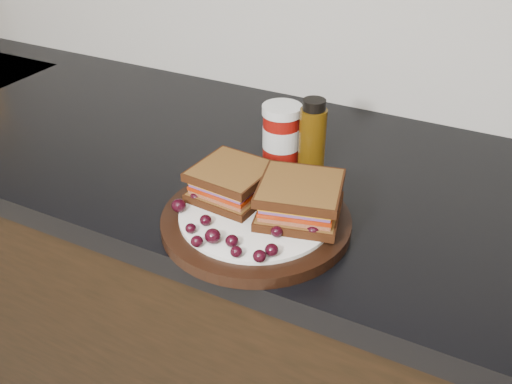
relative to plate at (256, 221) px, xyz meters
The scene contains 29 objects.
base_cabinets 0.51m from the plate, 79.52° to the left, with size 3.96×0.58×0.86m, color black.
countertop 0.18m from the plate, 79.52° to the left, with size 3.98×0.60×0.04m, color black.
plate is the anchor object (origin of this frame).
sandwich_left 0.07m from the plate, 155.78° to the left, with size 0.11×0.11×0.05m, color brown, non-canonical shape.
sandwich_right 0.08m from the plate, 22.81° to the left, with size 0.12×0.12×0.05m, color brown, non-canonical shape.
grape_0 0.12m from the plate, 154.86° to the right, with size 0.02×0.02×0.02m, color black.
grape_1 0.08m from the plate, 129.78° to the right, with size 0.02×0.02×0.02m, color black.
grape_2 0.11m from the plate, 124.45° to the right, with size 0.02×0.02×0.01m, color black.
grape_3 0.11m from the plate, 107.65° to the right, with size 0.02×0.02×0.02m, color black.
grape_4 0.10m from the plate, 102.29° to the right, with size 0.02×0.02×0.02m, color black.
grape_5 0.09m from the plate, 84.85° to the right, with size 0.02×0.02×0.02m, color black.
grape_6 0.11m from the plate, 76.95° to the right, with size 0.02×0.02×0.02m, color black.
grape_7 0.11m from the plate, 60.32° to the right, with size 0.02×0.02×0.02m, color black.
grape_8 0.10m from the plate, 50.96° to the right, with size 0.02×0.02×0.02m, color black.
grape_9 0.07m from the plate, 36.06° to the right, with size 0.02×0.02×0.02m, color black.
grape_10 0.10m from the plate, ahead, with size 0.02×0.02×0.02m, color black.
grape_11 0.08m from the plate, ahead, with size 0.02×0.02×0.02m, color black.
grape_12 0.08m from the plate, ahead, with size 0.02×0.02×0.02m, color black.
grape_13 0.09m from the plate, 35.75° to the left, with size 0.02×0.02×0.02m, color black.
grape_14 0.08m from the plate, 119.22° to the left, with size 0.02×0.02×0.02m, color black.
grape_15 0.07m from the plate, 141.55° to the left, with size 0.02×0.02×0.02m, color black.
grape_16 0.09m from the plate, 169.63° to the left, with size 0.02×0.02×0.02m, color black.
grape_17 0.07m from the plate, 169.31° to the left, with size 0.02×0.02×0.02m, color black.
grape_18 0.10m from the plate, 169.84° to the right, with size 0.02×0.02×0.02m, color black.
grape_19 0.08m from the plate, 145.91° to the left, with size 0.02×0.02×0.02m, color black.
grape_20 0.06m from the plate, behind, with size 0.02×0.02×0.02m, color black.
grape_21 0.06m from the plate, behind, with size 0.02×0.02×0.01m, color black.
condiment_jar 0.22m from the plate, 105.24° to the left, with size 0.07×0.07×0.10m, color maroon.
oil_bottle 0.21m from the plate, 88.67° to the left, with size 0.05×0.05×0.13m, color #472D07.
Camera 1 is at (0.28, 0.91, 1.39)m, focal length 40.00 mm.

